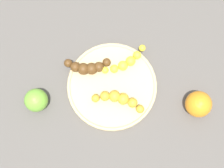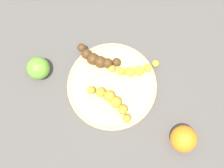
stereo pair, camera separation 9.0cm
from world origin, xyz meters
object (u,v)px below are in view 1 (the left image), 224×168
banana_yellow (126,62)px  apple_green (36,100)px  banana_overripe (87,67)px  fruit_bowl (112,86)px  orange_fruit (198,104)px  banana_spotted (119,99)px

banana_yellow → apple_green: 0.28m
banana_overripe → apple_green: apple_green is taller
banana_yellow → banana_overripe: bearing=-113.8°
fruit_bowl → banana_overripe: size_ratio=2.27×
fruit_bowl → orange_fruit: size_ratio=3.51×
fruit_bowl → banana_yellow: bearing=22.1°
banana_overripe → orange_fruit: bearing=69.6°
fruit_bowl → orange_fruit: bearing=-50.0°
banana_spotted → apple_green: (-0.19, 0.14, -0.00)m
banana_spotted → banana_yellow: size_ratio=0.83×
fruit_bowl → orange_fruit: 0.25m
apple_green → orange_fruit: (0.37, -0.29, 0.00)m
banana_overripe → banana_spotted: 0.13m
apple_green → orange_fruit: bearing=-38.0°
fruit_bowl → orange_fruit: (0.16, -0.19, 0.03)m
banana_overripe → orange_fruit: 0.34m
banana_overripe → banana_spotted: bearing=42.5°
banana_overripe → orange_fruit: orange_fruit is taller
banana_spotted → banana_yellow: banana_spotted is taller
orange_fruit → apple_green: bearing=142.0°
orange_fruit → banana_yellow: bearing=111.9°
fruit_bowl → banana_spotted: (-0.01, -0.05, 0.02)m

